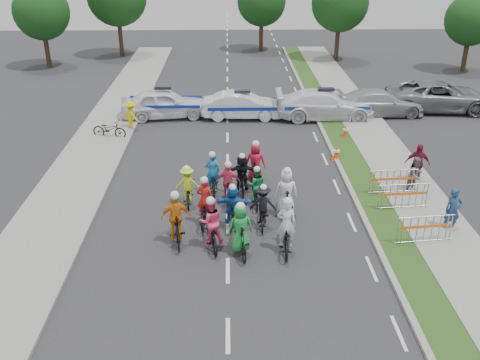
{
  "coord_description": "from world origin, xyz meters",
  "views": [
    {
      "loc": [
        0.08,
        -14.15,
        9.84
      ],
      "look_at": [
        0.49,
        4.44,
        1.1
      ],
      "focal_mm": 40.0,
      "sensor_mm": 36.0,
      "label": 1
    }
  ],
  "objects_px": {
    "rider_4": "(263,210)",
    "rider_5": "(233,208)",
    "rider_9": "(228,187)",
    "police_car_0": "(164,103)",
    "rider_11": "(242,176)",
    "spectator_1": "(416,175)",
    "tree_2": "(472,19)",
    "rider_8": "(257,191)",
    "civilian_sedan": "(380,103)",
    "rider_6": "(205,207)",
    "spectator_0": "(453,210)",
    "barrier_1": "(403,197)",
    "rider_12": "(213,179)",
    "rider_3": "(177,223)",
    "rider_10": "(188,189)",
    "parked_bike": "(109,129)",
    "barrier_2": "(393,182)",
    "marshal_hiviz": "(131,116)",
    "tree_1": "(340,3)",
    "rider_7": "(286,197)",
    "police_car_2": "(325,105)",
    "cone_1": "(345,132)",
    "rider_2": "(211,228)",
    "civilian_suv": "(439,96)",
    "spectator_2": "(417,163)",
    "police_car_1": "(242,105)",
    "barrier_0": "(424,230)",
    "rider_13": "(255,168)",
    "rider_1": "(240,234)",
    "rider_0": "(286,233)"
  },
  "relations": [
    {
      "from": "rider_3",
      "to": "cone_1",
      "type": "xyz_separation_m",
      "value": [
        7.86,
        10.08,
        -0.43
      ]
    },
    {
      "from": "rider_4",
      "to": "marshal_hiviz",
      "type": "height_order",
      "value": "rider_4"
    },
    {
      "from": "rider_9",
      "to": "spectator_2",
      "type": "bearing_deg",
      "value": -165.3
    },
    {
      "from": "rider_8",
      "to": "rider_12",
      "type": "bearing_deg",
      "value": -32.99
    },
    {
      "from": "rider_4",
      "to": "civilian_sedan",
      "type": "height_order",
      "value": "rider_4"
    },
    {
      "from": "civilian_suv",
      "to": "marshal_hiviz",
      "type": "relative_size",
      "value": 3.92
    },
    {
      "from": "spectator_1",
      "to": "tree_2",
      "type": "height_order",
      "value": "tree_2"
    },
    {
      "from": "rider_8",
      "to": "police_car_0",
      "type": "relative_size",
      "value": 0.35
    },
    {
      "from": "rider_5",
      "to": "barrier_1",
      "type": "distance_m",
      "value": 6.61
    },
    {
      "from": "rider_3",
      "to": "rider_10",
      "type": "bearing_deg",
      "value": -102.53
    },
    {
      "from": "rider_6",
      "to": "marshal_hiviz",
      "type": "height_order",
      "value": "rider_6"
    },
    {
      "from": "police_car_2",
      "to": "cone_1",
      "type": "distance_m",
      "value": 3.27
    },
    {
      "from": "rider_0",
      "to": "police_car_1",
      "type": "height_order",
      "value": "rider_0"
    },
    {
      "from": "rider_9",
      "to": "police_car_0",
      "type": "bearing_deg",
      "value": -69.3
    },
    {
      "from": "rider_10",
      "to": "rider_13",
      "type": "bearing_deg",
      "value": -150.93
    },
    {
      "from": "police_car_0",
      "to": "tree_2",
      "type": "bearing_deg",
      "value": -72.32
    },
    {
      "from": "rider_2",
      "to": "barrier_0",
      "type": "bearing_deg",
      "value": 168.14
    },
    {
      "from": "tree_1",
      "to": "barrier_0",
      "type": "bearing_deg",
      "value": -94.6
    },
    {
      "from": "spectator_1",
      "to": "rider_12",
      "type": "bearing_deg",
      "value": 144.56
    },
    {
      "from": "tree_2",
      "to": "rider_7",
      "type": "bearing_deg",
      "value": -125.19
    },
    {
      "from": "rider_7",
      "to": "rider_8",
      "type": "height_order",
      "value": "rider_7"
    },
    {
      "from": "rider_8",
      "to": "spectator_2",
      "type": "distance_m",
      "value": 7.18
    },
    {
      "from": "rider_6",
      "to": "cone_1",
      "type": "height_order",
      "value": "rider_6"
    },
    {
      "from": "marshal_hiviz",
      "to": "cone_1",
      "type": "distance_m",
      "value": 11.38
    },
    {
      "from": "rider_1",
      "to": "parked_bike",
      "type": "relative_size",
      "value": 1.08
    },
    {
      "from": "rider_7",
      "to": "police_car_1",
      "type": "xyz_separation_m",
      "value": [
        -1.33,
        11.61,
        -0.04
      ]
    },
    {
      "from": "spectator_1",
      "to": "barrier_2",
      "type": "distance_m",
      "value": 1.02
    },
    {
      "from": "police_car_1",
      "to": "spectator_2",
      "type": "relative_size",
      "value": 2.58
    },
    {
      "from": "rider_2",
      "to": "rider_9",
      "type": "relative_size",
      "value": 1.08
    },
    {
      "from": "civilian_suv",
      "to": "marshal_hiviz",
      "type": "distance_m",
      "value": 18.03
    },
    {
      "from": "police_car_1",
      "to": "barrier_0",
      "type": "distance_m",
      "value": 14.97
    },
    {
      "from": "rider_8",
      "to": "marshal_hiviz",
      "type": "xyz_separation_m",
      "value": [
        -6.28,
        8.9,
        0.15
      ]
    },
    {
      "from": "rider_5",
      "to": "civilian_sedan",
      "type": "bearing_deg",
      "value": -118.36
    },
    {
      "from": "rider_5",
      "to": "rider_11",
      "type": "distance_m",
      "value": 2.77
    },
    {
      "from": "rider_4",
      "to": "rider_5",
      "type": "xyz_separation_m",
      "value": [
        -1.1,
        -0.03,
        0.07
      ]
    },
    {
      "from": "police_car_2",
      "to": "civilian_sedan",
      "type": "relative_size",
      "value": 1.1
    },
    {
      "from": "rider_4",
      "to": "civilian_sedan",
      "type": "distance_m",
      "value": 14.84
    },
    {
      "from": "spectator_1",
      "to": "police_car_2",
      "type": "bearing_deg",
      "value": 68.32
    },
    {
      "from": "rider_7",
      "to": "police_car_2",
      "type": "relative_size",
      "value": 0.36
    },
    {
      "from": "parked_bike",
      "to": "barrier_2",
      "type": "bearing_deg",
      "value": -104.62
    },
    {
      "from": "police_car_0",
      "to": "civilian_suv",
      "type": "distance_m",
      "value": 16.26
    },
    {
      "from": "barrier_1",
      "to": "rider_12",
      "type": "bearing_deg",
      "value": 166.65
    },
    {
      "from": "rider_4",
      "to": "civilian_sedan",
      "type": "bearing_deg",
      "value": -115.5
    },
    {
      "from": "rider_3",
      "to": "rider_4",
      "type": "bearing_deg",
      "value": -169.08
    },
    {
      "from": "barrier_1",
      "to": "tree_1",
      "type": "relative_size",
      "value": 0.29
    },
    {
      "from": "rider_12",
      "to": "rider_3",
      "type": "bearing_deg",
      "value": 69.71
    },
    {
      "from": "rider_9",
      "to": "cone_1",
      "type": "xyz_separation_m",
      "value": [
        6.09,
        7.21,
        -0.37
      ]
    },
    {
      "from": "rider_11",
      "to": "rider_10",
      "type": "bearing_deg",
      "value": 21.29
    },
    {
      "from": "rider_6",
      "to": "tree_2",
      "type": "height_order",
      "value": "tree_2"
    },
    {
      "from": "rider_9",
      "to": "spectator_0",
      "type": "height_order",
      "value": "rider_9"
    }
  ]
}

